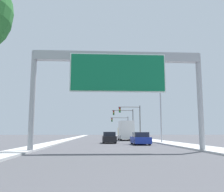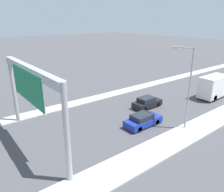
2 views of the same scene
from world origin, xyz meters
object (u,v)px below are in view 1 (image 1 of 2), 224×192
Objects in this scene: car_mid_left at (109,138)px; street_lamp_right at (158,104)px; truck_box_primary at (126,131)px; traffic_light_mid_block at (127,119)px; traffic_light_far_intersection at (122,123)px; traffic_light_near_intersection at (133,117)px; sign_gantry at (118,72)px; car_mid_right at (140,139)px.

street_lamp_right reaches higher than car_mid_left.
truck_box_primary is 1.05× the size of traffic_light_mid_block.
car_mid_left is 35.40m from traffic_light_far_intersection.
truck_box_primary is 1.08× the size of traffic_light_near_intersection.
sign_gantry reaches higher than car_mid_right.
street_lamp_right reaches higher than traffic_light_mid_block.
street_lamp_right is (6.55, -1.23, 4.50)m from car_mid_left.
street_lamp_right is (1.46, -36.11, 1.27)m from traffic_light_far_intersection.
traffic_light_near_intersection is at bearing -89.11° from traffic_light_far_intersection.
car_mid_left is 0.63× the size of traffic_light_near_intersection.
sign_gantry is 3.14× the size of car_mid_left.
traffic_light_far_intersection reaches higher than car_mid_right.
car_mid_right is 0.63× the size of truck_box_primary.
traffic_light_near_intersection reaches higher than car_mid_left.
traffic_light_mid_block is at bearing 92.95° from street_lamp_right.
car_mid_left is 8.05m from street_lamp_right.
truck_box_primary is 4.77m from traffic_light_near_intersection.
sign_gantry reaches higher than traffic_light_near_intersection.
car_mid_left is 5.61m from car_mid_right.
truck_box_primary reaches higher than car_mid_left.
car_mid_right is 15.92m from truck_box_primary.
sign_gantry is 15.50m from street_lamp_right.
street_lamp_right is at bearing 45.92° from car_mid_right.
sign_gantry reaches higher than car_mid_left.
car_mid_left is at bearing -106.93° from truck_box_primary.
truck_box_primary is at bearing -93.91° from traffic_light_far_intersection.
sign_gantry is at bearing -115.07° from street_lamp_right.
truck_box_primary is at bearing 103.49° from street_lamp_right.
traffic_light_mid_block is (1.71, 13.38, 2.94)m from truck_box_primary.
traffic_light_near_intersection is (5.41, 14.88, 3.79)m from car_mid_left.
truck_box_primary is 23.54m from traffic_light_far_intersection.
street_lamp_right is (1.34, -26.11, 0.54)m from traffic_light_mid_block.
car_mid_left is at bearing -109.98° from traffic_light_near_intersection.
sign_gantry is 12.62m from car_mid_right.
car_mid_right is 29.58m from traffic_light_mid_block.
traffic_light_mid_block is 10.03m from traffic_light_far_intersection.
traffic_light_far_intersection is (1.60, 39.27, 3.24)m from car_mid_right.
car_mid_right is (3.50, 10.86, -5.40)m from sign_gantry.
traffic_light_far_intersection is at bearing 86.09° from truck_box_primary.
car_mid_left is 25.73m from traffic_light_mid_block.
traffic_light_far_intersection is 36.16m from street_lamp_right.
traffic_light_far_intersection is at bearing 81.68° from car_mid_left.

